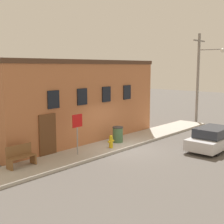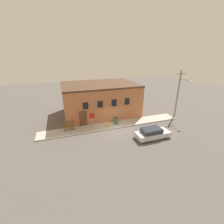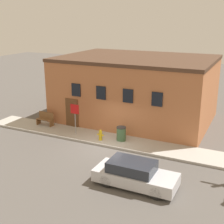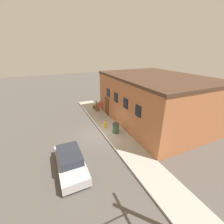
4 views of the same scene
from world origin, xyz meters
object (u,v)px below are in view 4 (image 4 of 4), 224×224
(bench, at_px, (97,106))
(parked_car, at_px, (70,161))
(fire_hydrant, at_px, (105,125))
(stop_sign, at_px, (101,107))
(trash_bin, at_px, (116,128))

(bench, distance_m, parked_car, 10.23)
(fire_hydrant, height_order, bench, bench)
(fire_hydrant, xyz_separation_m, parked_car, (3.96, -4.06, 0.10))
(bench, bearing_deg, parked_car, -28.80)
(stop_sign, height_order, bench, stop_sign)
(parked_car, bearing_deg, bench, 151.20)
(fire_hydrant, relative_size, trash_bin, 0.78)
(stop_sign, height_order, trash_bin, stop_sign)
(stop_sign, relative_size, parked_car, 0.51)
(stop_sign, height_order, parked_car, stop_sign)
(stop_sign, bearing_deg, fire_hydrant, -9.48)
(bench, bearing_deg, stop_sign, -10.15)
(fire_hydrant, relative_size, bench, 0.56)
(stop_sign, bearing_deg, bench, 169.85)
(fire_hydrant, bearing_deg, parked_car, -45.72)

